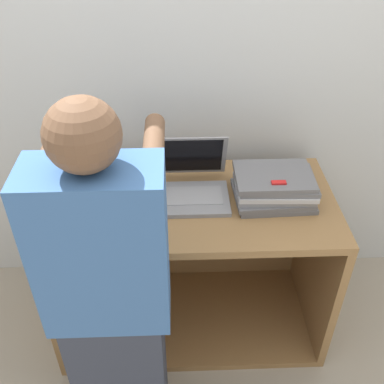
% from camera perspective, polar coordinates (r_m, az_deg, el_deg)
% --- Properties ---
extents(ground_plane, '(12.00, 12.00, 0.00)m').
position_cam_1_polar(ground_plane, '(2.34, 0.22, -21.78)').
color(ground_plane, '#9E9384').
extents(wall_back, '(8.00, 0.05, 2.40)m').
position_cam_1_polar(wall_back, '(2.12, -0.55, 14.83)').
color(wall_back, silver).
rests_on(wall_back, ground_plane).
extents(cart, '(1.26, 0.64, 0.79)m').
position_cam_1_polar(cart, '(2.27, -0.17, -7.85)').
color(cart, olive).
rests_on(cart, ground_plane).
extents(laptop_open, '(0.33, 0.32, 0.24)m').
position_cam_1_polar(laptop_open, '(1.96, -0.16, 0.99)').
color(laptop_open, gray).
rests_on(laptop_open, cart).
extents(laptop_stack_left, '(0.35, 0.26, 0.11)m').
position_cam_1_polar(laptop_stack_left, '(1.94, -10.65, -0.06)').
color(laptop_stack_left, slate).
rests_on(laptop_stack_left, cart).
extents(laptop_stack_right, '(0.35, 0.26, 0.13)m').
position_cam_1_polar(laptop_stack_right, '(1.96, 10.39, 0.63)').
color(laptop_stack_right, slate).
rests_on(laptop_stack_right, cart).
extents(person, '(0.40, 0.52, 1.54)m').
position_cam_1_polar(person, '(1.60, -10.18, -14.08)').
color(person, '#2D3342').
rests_on(person, ground_plane).
extents(inventory_tag, '(0.06, 0.02, 0.01)m').
position_cam_1_polar(inventory_tag, '(1.87, 10.96, 1.19)').
color(inventory_tag, red).
rests_on(inventory_tag, laptop_stack_right).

